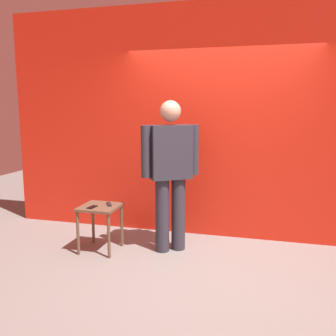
{
  "coord_description": "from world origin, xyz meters",
  "views": [
    {
      "loc": [
        0.61,
        -3.6,
        1.74
      ],
      "look_at": [
        -0.5,
        0.55,
        1.03
      ],
      "focal_mm": 39.23,
      "sensor_mm": 36.0,
      "label": 1
    }
  ],
  "objects_px": {
    "standing_person": "(170,168)",
    "side_table": "(100,214)",
    "cell_phone": "(92,207)",
    "tv_remote": "(109,204)"
  },
  "relations": [
    {
      "from": "cell_phone",
      "to": "side_table",
      "type": "bearing_deg",
      "value": 65.38
    },
    {
      "from": "cell_phone",
      "to": "tv_remote",
      "type": "distance_m",
      "value": 0.22
    },
    {
      "from": "standing_person",
      "to": "tv_remote",
      "type": "relative_size",
      "value": 10.74
    },
    {
      "from": "standing_person",
      "to": "cell_phone",
      "type": "relative_size",
      "value": 12.68
    },
    {
      "from": "standing_person",
      "to": "side_table",
      "type": "xyz_separation_m",
      "value": [
        -0.82,
        -0.23,
        -0.56
      ]
    },
    {
      "from": "standing_person",
      "to": "side_table",
      "type": "bearing_deg",
      "value": -164.2
    },
    {
      "from": "cell_phone",
      "to": "tv_remote",
      "type": "height_order",
      "value": "tv_remote"
    },
    {
      "from": "standing_person",
      "to": "side_table",
      "type": "distance_m",
      "value": 1.02
    },
    {
      "from": "side_table",
      "to": "cell_phone",
      "type": "distance_m",
      "value": 0.15
    },
    {
      "from": "standing_person",
      "to": "tv_remote",
      "type": "xyz_separation_m",
      "value": [
        -0.73,
        -0.16,
        -0.45
      ]
    }
  ]
}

